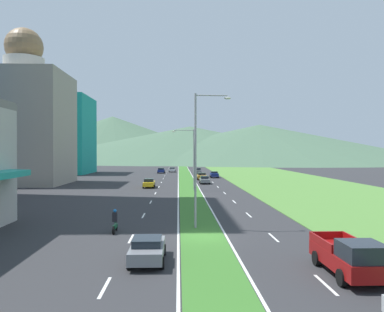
# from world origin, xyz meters

# --- Properties ---
(ground_plane) EXTENTS (600.00, 600.00, 0.00)m
(ground_plane) POSITION_xyz_m (0.00, 0.00, 0.00)
(ground_plane) COLOR #2D2D30
(grass_median) EXTENTS (3.20, 240.00, 0.06)m
(grass_median) POSITION_xyz_m (0.00, 60.00, 0.03)
(grass_median) COLOR #387028
(grass_median) RESTS_ON ground_plane
(grass_verge_right) EXTENTS (24.00, 240.00, 0.06)m
(grass_verge_right) POSITION_xyz_m (20.60, 60.00, 0.03)
(grass_verge_right) COLOR #518438
(grass_verge_right) RESTS_ON ground_plane
(lane_dash_left_1) EXTENTS (0.16, 2.80, 0.01)m
(lane_dash_left_1) POSITION_xyz_m (-5.10, -10.17, 0.01)
(lane_dash_left_1) COLOR silver
(lane_dash_left_1) RESTS_ON ground_plane
(lane_dash_left_2) EXTENTS (0.16, 2.80, 0.01)m
(lane_dash_left_2) POSITION_xyz_m (-5.10, -0.34, 0.01)
(lane_dash_left_2) COLOR silver
(lane_dash_left_2) RESTS_ON ground_plane
(lane_dash_left_3) EXTENTS (0.16, 2.80, 0.01)m
(lane_dash_left_3) POSITION_xyz_m (-5.10, 9.49, 0.01)
(lane_dash_left_3) COLOR silver
(lane_dash_left_3) RESTS_ON ground_plane
(lane_dash_left_4) EXTENTS (0.16, 2.80, 0.01)m
(lane_dash_left_4) POSITION_xyz_m (-5.10, 19.32, 0.01)
(lane_dash_left_4) COLOR silver
(lane_dash_left_4) RESTS_ON ground_plane
(lane_dash_left_5) EXTENTS (0.16, 2.80, 0.01)m
(lane_dash_left_5) POSITION_xyz_m (-5.10, 29.14, 0.01)
(lane_dash_left_5) COLOR silver
(lane_dash_left_5) RESTS_ON ground_plane
(lane_dash_left_6) EXTENTS (0.16, 2.80, 0.01)m
(lane_dash_left_6) POSITION_xyz_m (-5.10, 38.97, 0.01)
(lane_dash_left_6) COLOR silver
(lane_dash_left_6) RESTS_ON ground_plane
(lane_dash_left_7) EXTENTS (0.16, 2.80, 0.01)m
(lane_dash_left_7) POSITION_xyz_m (-5.10, 48.80, 0.01)
(lane_dash_left_7) COLOR silver
(lane_dash_left_7) RESTS_ON ground_plane
(lane_dash_left_8) EXTENTS (0.16, 2.80, 0.01)m
(lane_dash_left_8) POSITION_xyz_m (-5.10, 58.63, 0.01)
(lane_dash_left_8) COLOR silver
(lane_dash_left_8) RESTS_ON ground_plane
(lane_dash_left_9) EXTENTS (0.16, 2.80, 0.01)m
(lane_dash_left_9) POSITION_xyz_m (-5.10, 68.46, 0.01)
(lane_dash_left_9) COLOR silver
(lane_dash_left_9) RESTS_ON ground_plane
(lane_dash_left_10) EXTENTS (0.16, 2.80, 0.01)m
(lane_dash_left_10) POSITION_xyz_m (-5.10, 78.29, 0.01)
(lane_dash_left_10) COLOR silver
(lane_dash_left_10) RESTS_ON ground_plane
(lane_dash_left_11) EXTENTS (0.16, 2.80, 0.01)m
(lane_dash_left_11) POSITION_xyz_m (-5.10, 88.12, 0.01)
(lane_dash_left_11) COLOR silver
(lane_dash_left_11) RESTS_ON ground_plane
(lane_dash_left_12) EXTENTS (0.16, 2.80, 0.01)m
(lane_dash_left_12) POSITION_xyz_m (-5.10, 97.95, 0.01)
(lane_dash_left_12) COLOR silver
(lane_dash_left_12) RESTS_ON ground_plane
(lane_dash_left_13) EXTENTS (0.16, 2.80, 0.01)m
(lane_dash_left_13) POSITION_xyz_m (-5.10, 107.78, 0.01)
(lane_dash_left_13) COLOR silver
(lane_dash_left_13) RESTS_ON ground_plane
(lane_dash_left_14) EXTENTS (0.16, 2.80, 0.01)m
(lane_dash_left_14) POSITION_xyz_m (-5.10, 117.61, 0.01)
(lane_dash_left_14) COLOR silver
(lane_dash_left_14) RESTS_ON ground_plane
(lane_dash_left_15) EXTENTS (0.16, 2.80, 0.01)m
(lane_dash_left_15) POSITION_xyz_m (-5.10, 127.43, 0.01)
(lane_dash_left_15) COLOR silver
(lane_dash_left_15) RESTS_ON ground_plane
(lane_dash_right_1) EXTENTS (0.16, 2.80, 0.01)m
(lane_dash_right_1) POSITION_xyz_m (5.10, -10.17, 0.01)
(lane_dash_right_1) COLOR silver
(lane_dash_right_1) RESTS_ON ground_plane
(lane_dash_right_2) EXTENTS (0.16, 2.80, 0.01)m
(lane_dash_right_2) POSITION_xyz_m (5.10, -0.34, 0.01)
(lane_dash_right_2) COLOR silver
(lane_dash_right_2) RESTS_ON ground_plane
(lane_dash_right_3) EXTENTS (0.16, 2.80, 0.01)m
(lane_dash_right_3) POSITION_xyz_m (5.10, 9.49, 0.01)
(lane_dash_right_3) COLOR silver
(lane_dash_right_3) RESTS_ON ground_plane
(lane_dash_right_4) EXTENTS (0.16, 2.80, 0.01)m
(lane_dash_right_4) POSITION_xyz_m (5.10, 19.32, 0.01)
(lane_dash_right_4) COLOR silver
(lane_dash_right_4) RESTS_ON ground_plane
(lane_dash_right_5) EXTENTS (0.16, 2.80, 0.01)m
(lane_dash_right_5) POSITION_xyz_m (5.10, 29.14, 0.01)
(lane_dash_right_5) COLOR silver
(lane_dash_right_5) RESTS_ON ground_plane
(lane_dash_right_6) EXTENTS (0.16, 2.80, 0.01)m
(lane_dash_right_6) POSITION_xyz_m (5.10, 38.97, 0.01)
(lane_dash_right_6) COLOR silver
(lane_dash_right_6) RESTS_ON ground_plane
(lane_dash_right_7) EXTENTS (0.16, 2.80, 0.01)m
(lane_dash_right_7) POSITION_xyz_m (5.10, 48.80, 0.01)
(lane_dash_right_7) COLOR silver
(lane_dash_right_7) RESTS_ON ground_plane
(lane_dash_right_8) EXTENTS (0.16, 2.80, 0.01)m
(lane_dash_right_8) POSITION_xyz_m (5.10, 58.63, 0.01)
(lane_dash_right_8) COLOR silver
(lane_dash_right_8) RESTS_ON ground_plane
(lane_dash_right_9) EXTENTS (0.16, 2.80, 0.01)m
(lane_dash_right_9) POSITION_xyz_m (5.10, 68.46, 0.01)
(lane_dash_right_9) COLOR silver
(lane_dash_right_9) RESTS_ON ground_plane
(lane_dash_right_10) EXTENTS (0.16, 2.80, 0.01)m
(lane_dash_right_10) POSITION_xyz_m (5.10, 78.29, 0.01)
(lane_dash_right_10) COLOR silver
(lane_dash_right_10) RESTS_ON ground_plane
(lane_dash_right_11) EXTENTS (0.16, 2.80, 0.01)m
(lane_dash_right_11) POSITION_xyz_m (5.10, 88.12, 0.01)
(lane_dash_right_11) COLOR silver
(lane_dash_right_11) RESTS_ON ground_plane
(lane_dash_right_12) EXTENTS (0.16, 2.80, 0.01)m
(lane_dash_right_12) POSITION_xyz_m (5.10, 97.95, 0.01)
(lane_dash_right_12) COLOR silver
(lane_dash_right_12) RESTS_ON ground_plane
(lane_dash_right_13) EXTENTS (0.16, 2.80, 0.01)m
(lane_dash_right_13) POSITION_xyz_m (5.10, 107.78, 0.01)
(lane_dash_right_13) COLOR silver
(lane_dash_right_13) RESTS_ON ground_plane
(lane_dash_right_14) EXTENTS (0.16, 2.80, 0.01)m
(lane_dash_right_14) POSITION_xyz_m (5.10, 117.61, 0.01)
(lane_dash_right_14) COLOR silver
(lane_dash_right_14) RESTS_ON ground_plane
(lane_dash_right_15) EXTENTS (0.16, 2.80, 0.01)m
(lane_dash_right_15) POSITION_xyz_m (5.10, 127.43, 0.01)
(lane_dash_right_15) COLOR silver
(lane_dash_right_15) RESTS_ON ground_plane
(edge_line_median_left) EXTENTS (0.16, 240.00, 0.01)m
(edge_line_median_left) POSITION_xyz_m (-1.75, 60.00, 0.01)
(edge_line_median_left) COLOR silver
(edge_line_median_left) RESTS_ON ground_plane
(edge_line_median_right) EXTENTS (0.16, 240.00, 0.01)m
(edge_line_median_right) POSITION_xyz_m (1.75, 60.00, 0.01)
(edge_line_median_right) COLOR silver
(edge_line_median_right) RESTS_ON ground_plane
(domed_building) EXTENTS (15.61, 15.61, 29.30)m
(domed_building) POSITION_xyz_m (-30.70, 46.19, 11.71)
(domed_building) COLOR #9E9384
(domed_building) RESTS_ON ground_plane
(midrise_colored) EXTENTS (17.84, 17.84, 21.20)m
(midrise_colored) POSITION_xyz_m (-35.14, 80.38, 10.60)
(midrise_colored) COLOR teal
(midrise_colored) RESTS_ON ground_plane
(hill_far_left) EXTENTS (197.69, 197.69, 34.69)m
(hill_far_left) POSITION_xyz_m (-55.77, 293.45, 17.34)
(hill_far_left) COLOR #47664C
(hill_far_left) RESTS_ON ground_plane
(hill_far_center) EXTENTS (228.30, 228.30, 23.37)m
(hill_far_center) POSITION_xyz_m (6.44, 242.56, 11.68)
(hill_far_center) COLOR #47664C
(hill_far_center) RESTS_ON ground_plane
(hill_far_right) EXTENTS (218.53, 218.53, 23.35)m
(hill_far_right) POSITION_xyz_m (51.28, 222.78, 11.67)
(hill_far_right) COLOR #47664C
(hill_far_right) RESTS_ON ground_plane
(street_lamp_near) EXTENTS (2.97, 0.38, 10.83)m
(street_lamp_near) POSITION_xyz_m (-0.10, 3.06, 6.14)
(street_lamp_near) COLOR #99999E
(street_lamp_near) RESTS_ON ground_plane
(street_lamp_mid) EXTENTS (3.51, 0.38, 9.64)m
(street_lamp_mid) POSITION_xyz_m (0.31, 32.94, 5.59)
(street_lamp_mid) COLOR #99999E
(street_lamp_mid) RESTS_ON ground_plane
(car_0) EXTENTS (1.86, 4.52, 1.44)m
(car_0) POSITION_xyz_m (3.26, 45.67, 0.74)
(car_0) COLOR slate
(car_0) RESTS_ON ground_plane
(car_1) EXTENTS (1.89, 4.39, 1.38)m
(car_1) POSITION_xyz_m (-3.54, 86.52, 0.72)
(car_1) COLOR silver
(car_1) RESTS_ON ground_plane
(car_2) EXTENTS (2.02, 4.06, 1.51)m
(car_2) POSITION_xyz_m (3.33, 55.48, 0.78)
(car_2) COLOR #C6842D
(car_2) RESTS_ON ground_plane
(car_3) EXTENTS (2.02, 4.33, 1.47)m
(car_3) POSITION_xyz_m (-6.55, 80.89, 0.75)
(car_3) COLOR navy
(car_3) RESTS_ON ground_plane
(car_4) EXTENTS (1.92, 4.57, 1.55)m
(car_4) POSITION_xyz_m (-6.72, 38.04, 0.78)
(car_4) COLOR yellow
(car_4) RESTS_ON ground_plane
(car_5) EXTENTS (1.96, 4.40, 1.39)m
(car_5) POSITION_xyz_m (-3.48, -6.14, 0.73)
(car_5) COLOR slate
(car_5) RESTS_ON ground_plane
(car_6) EXTENTS (1.89, 4.02, 1.47)m
(car_6) POSITION_xyz_m (6.63, 62.03, 0.76)
(car_6) COLOR navy
(car_6) RESTS_ON ground_plane
(car_7) EXTENTS (1.99, 4.24, 1.62)m
(car_7) POSITION_xyz_m (3.53, 77.04, 0.81)
(car_7) COLOR slate
(car_7) RESTS_ON ground_plane
(pickup_truck_0) EXTENTS (2.18, 5.40, 2.00)m
(pickup_truck_0) POSITION_xyz_m (6.71, -9.12, 0.98)
(pickup_truck_0) COLOR maroon
(pickup_truck_0) RESTS_ON ground_plane
(motorcycle_rider) EXTENTS (0.36, 2.00, 1.80)m
(motorcycle_rider) POSITION_xyz_m (-6.58, 1.78, 0.75)
(motorcycle_rider) COLOR black
(motorcycle_rider) RESTS_ON ground_plane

